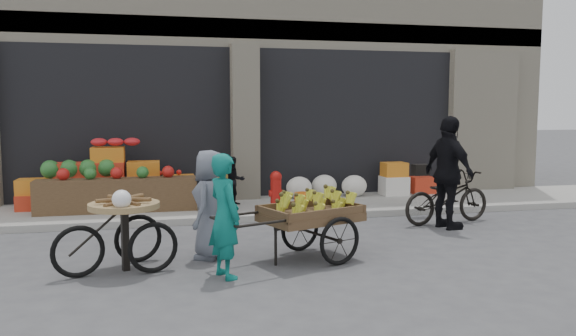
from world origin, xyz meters
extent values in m
plane|color=#424244|center=(0.00, 0.00, 0.00)|extent=(80.00, 80.00, 0.00)
cube|color=gray|center=(0.00, 4.10, 0.06)|extent=(18.00, 2.20, 0.12)
cube|color=beige|center=(0.00, 8.20, 3.50)|extent=(14.00, 6.00, 7.00)
cube|color=gray|center=(0.00, 5.35, 3.60)|extent=(14.00, 0.30, 0.40)
cube|color=black|center=(-2.48, 6.00, 1.67)|extent=(4.40, 1.60, 3.10)
cube|color=black|center=(2.48, 6.00, 1.67)|extent=(4.40, 1.60, 3.10)
cube|color=beige|center=(0.00, 5.15, 1.67)|extent=(0.55, 0.80, 3.22)
cube|color=brown|center=(-2.48, 3.95, 0.42)|extent=(2.80, 0.45, 0.60)
sphere|color=#1E5923|center=(-3.17, 4.45, 0.86)|extent=(0.34, 0.34, 0.34)
cylinder|color=silver|center=(-0.75, 3.60, 0.37)|extent=(0.52, 0.52, 0.50)
cylinder|color=#A5140F|center=(0.35, 3.55, 0.40)|extent=(0.20, 0.20, 0.56)
sphere|color=#A5140F|center=(0.35, 3.55, 0.72)|extent=(0.22, 0.22, 0.22)
cylinder|color=orange|center=(0.85, 3.50, 0.27)|extent=(0.32, 0.32, 0.30)
ellipsoid|color=silver|center=(1.68, 4.70, 0.34)|extent=(1.70, 0.60, 0.44)
imported|color=black|center=(-0.35, 4.20, 0.58)|extent=(0.51, 0.43, 0.93)
cube|color=brown|center=(0.19, 0.50, 0.56)|extent=(1.43, 1.18, 0.11)
torus|color=black|center=(0.47, 0.14, 0.31)|extent=(0.60, 0.27, 0.62)
torus|color=black|center=(0.16, 0.96, 0.31)|extent=(0.60, 0.27, 0.62)
cylinder|color=black|center=(-0.32, 0.31, 0.25)|extent=(0.05, 0.05, 0.51)
imported|color=#0D685F|center=(-0.99, -0.04, 0.73)|extent=(0.52, 0.62, 1.45)
cylinder|color=#9E7F51|center=(-2.14, 0.50, 0.80)|extent=(1.08, 1.08, 0.07)
cube|color=black|center=(-2.14, 0.50, 0.40)|extent=(0.10, 0.10, 0.80)
torus|color=black|center=(-1.81, 0.32, 0.31)|extent=(0.60, 0.27, 0.62)
torus|color=black|center=(-2.00, 0.84, 0.31)|extent=(0.60, 0.27, 0.62)
torus|color=black|center=(-2.66, 0.31, 0.31)|extent=(0.60, 0.27, 0.62)
imported|color=slate|center=(-1.08, 0.85, 0.71)|extent=(0.71, 0.82, 1.43)
imported|color=black|center=(3.08, 2.24, 0.45)|extent=(1.80, 0.91, 0.90)
imported|color=black|center=(2.88, 1.84, 0.93)|extent=(0.65, 1.15, 1.85)
camera|label=1|loc=(-1.69, -6.44, 1.96)|focal=35.00mm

